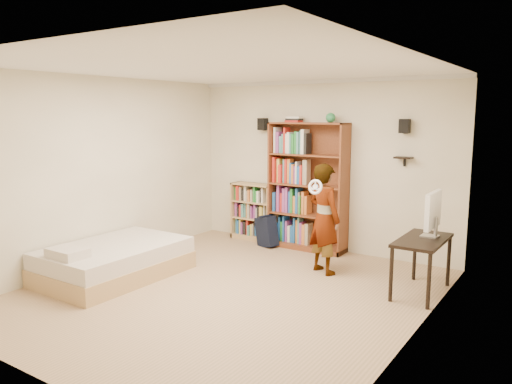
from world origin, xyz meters
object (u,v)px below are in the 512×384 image
(person, at_px, (324,219))
(low_bookshelf, at_px, (253,212))
(tall_bookshelf, at_px, (308,187))
(daybed, at_px, (114,257))
(computer_desk, at_px, (421,266))

(person, bearing_deg, low_bookshelf, -4.77)
(low_bookshelf, bearing_deg, person, -28.43)
(tall_bookshelf, xyz_separation_m, low_bookshelf, (-1.08, 0.04, -0.53))
(person, bearing_deg, daybed, 61.34)
(computer_desk, distance_m, person, 1.41)
(daybed, height_order, person, person)
(daybed, relative_size, person, 1.25)
(tall_bookshelf, relative_size, low_bookshelf, 2.08)
(computer_desk, height_order, person, person)
(computer_desk, xyz_separation_m, person, (-1.35, 0.08, 0.41))
(computer_desk, bearing_deg, daybed, -155.27)
(tall_bookshelf, height_order, daybed, tall_bookshelf)
(tall_bookshelf, distance_m, daybed, 3.16)
(person, bearing_deg, computer_desk, -159.65)
(low_bookshelf, relative_size, daybed, 0.52)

